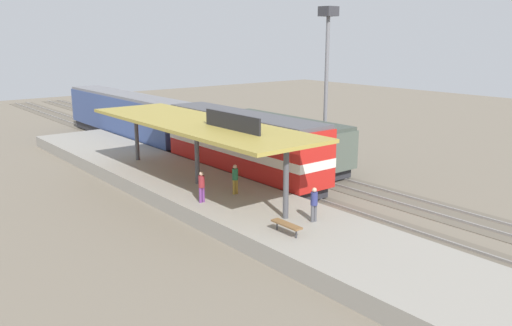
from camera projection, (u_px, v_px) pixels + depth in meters
name	position (u px, v px, depth m)	size (l,w,h in m)	color
ground_plane	(279.00, 180.00, 36.28)	(120.00, 120.00, 0.00)	#706656
track_near	(257.00, 184.00, 35.06)	(3.20, 110.00, 0.16)	#5F5649
track_far	(307.00, 173.00, 37.86)	(3.20, 110.00, 0.16)	#5F5649
platform	(198.00, 190.00, 32.17)	(6.00, 44.00, 0.90)	gray
station_canopy	(197.00, 125.00, 31.13)	(5.20, 18.00, 4.70)	#47474C
platform_bench	(287.00, 225.00, 23.80)	(0.44, 1.70, 0.50)	#333338
locomotive	(242.00, 145.00, 35.67)	(2.93, 14.43, 4.44)	#28282D
passenger_carriage_single	(126.00, 116.00, 49.35)	(2.90, 20.00, 4.24)	#28282D
freight_car	(283.00, 141.00, 39.31)	(2.80, 12.00, 3.54)	#28282D
light_mast	(327.00, 53.00, 38.88)	(1.10, 1.10, 11.70)	slate
person_waiting	(202.00, 185.00, 28.21)	(0.34, 0.34, 1.71)	#663375
person_walking	(314.00, 203.00, 25.27)	(0.34, 0.34, 1.71)	#4C4C51
person_boarding	(235.00, 178.00, 29.71)	(0.34, 0.34, 1.71)	olive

